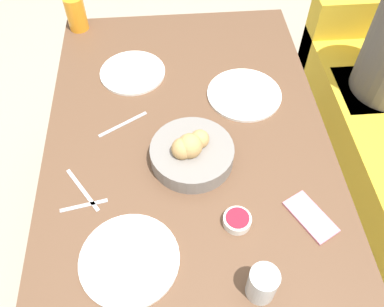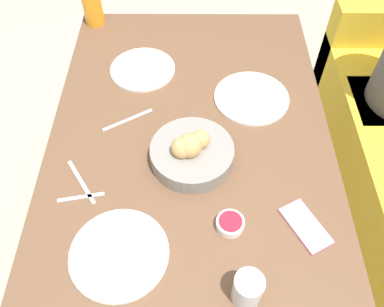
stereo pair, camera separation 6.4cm
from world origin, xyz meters
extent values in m
plane|color=#A89E89|center=(0.00, 0.00, 0.00)|extent=(10.00, 10.00, 0.00)
cube|color=brown|center=(0.00, 0.00, 0.72)|extent=(1.42, 0.89, 0.03)
cube|color=brown|center=(-0.66, -0.40, 0.35)|extent=(0.06, 0.06, 0.70)
cube|color=brown|center=(-0.66, 0.40, 0.35)|extent=(0.06, 0.06, 0.70)
cube|color=gold|center=(-0.94, 1.04, 0.32)|extent=(0.14, 0.70, 0.63)
cube|color=#23232D|center=(-0.51, 0.94, 0.22)|extent=(0.31, 0.43, 0.43)
cylinder|color=gray|center=(0.05, 0.01, 0.76)|extent=(0.25, 0.25, 0.05)
sphere|color=tan|center=(0.03, 0.03, 0.81)|extent=(0.06, 0.06, 0.06)
sphere|color=tan|center=(0.06, -0.02, 0.81)|extent=(0.06, 0.06, 0.06)
sphere|color=tan|center=(0.05, 0.00, 0.81)|extent=(0.07, 0.07, 0.07)
cylinder|color=white|center=(-0.36, -0.17, 0.74)|extent=(0.23, 0.23, 0.01)
cylinder|color=white|center=(0.35, -0.18, 0.74)|extent=(0.26, 0.26, 0.01)
cylinder|color=white|center=(-0.21, 0.21, 0.74)|extent=(0.25, 0.25, 0.01)
cylinder|color=orange|center=(-0.65, -0.39, 0.80)|extent=(0.08, 0.08, 0.13)
cylinder|color=silver|center=(0.46, 0.14, 0.78)|extent=(0.07, 0.07, 0.10)
cylinder|color=white|center=(0.27, 0.11, 0.75)|extent=(0.08, 0.08, 0.03)
cylinder|color=#A3192D|center=(0.27, 0.11, 0.76)|extent=(0.06, 0.06, 0.00)
cube|color=#B7B7BC|center=(-0.11, -0.20, 0.73)|extent=(0.10, 0.16, 0.00)
cube|color=#B7B7BC|center=(0.13, -0.31, 0.73)|extent=(0.15, 0.11, 0.00)
cube|color=#B7B7BC|center=(0.18, -0.31, 0.73)|extent=(0.03, 0.13, 0.00)
cube|color=pink|center=(0.27, 0.31, 0.74)|extent=(0.17, 0.14, 0.01)
camera|label=1|loc=(0.78, -0.05, 1.72)|focal=38.00mm
camera|label=2|loc=(0.78, 0.01, 1.72)|focal=38.00mm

